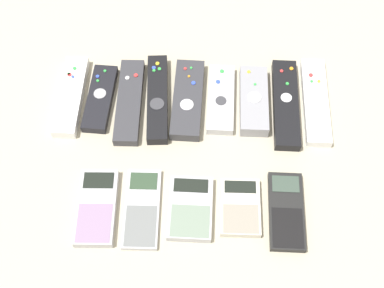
# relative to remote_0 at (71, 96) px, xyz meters

# --- Properties ---
(ground_plane) EXTENTS (3.00, 3.00, 0.00)m
(ground_plane) POSITION_rel_remote_0_xyz_m (0.25, -0.14, -0.01)
(ground_plane) COLOR #B2A88E
(remote_0) EXTENTS (0.05, 0.19, 0.02)m
(remote_0) POSITION_rel_remote_0_xyz_m (0.00, 0.00, 0.00)
(remote_0) COLOR white
(remote_0) RESTS_ON ground_plane
(remote_1) EXTENTS (0.06, 0.16, 0.02)m
(remote_1) POSITION_rel_remote_0_xyz_m (0.06, -0.00, -0.00)
(remote_1) COLOR black
(remote_1) RESTS_ON ground_plane
(remote_2) EXTENTS (0.05, 0.20, 0.02)m
(remote_2) POSITION_rel_remote_0_xyz_m (0.12, -0.01, -0.00)
(remote_2) COLOR #333338
(remote_2) RESTS_ON ground_plane
(remote_3) EXTENTS (0.05, 0.21, 0.02)m
(remote_3) POSITION_rel_remote_0_xyz_m (0.18, -0.00, 0.00)
(remote_3) COLOR black
(remote_3) RESTS_ON ground_plane
(remote_4) EXTENTS (0.07, 0.19, 0.03)m
(remote_4) POSITION_rel_remote_0_xyz_m (0.24, -0.00, 0.00)
(remote_4) COLOR #333338
(remote_4) RESTS_ON ground_plane
(remote_5) EXTENTS (0.06, 0.17, 0.02)m
(remote_5) POSITION_rel_remote_0_xyz_m (0.31, -0.00, -0.00)
(remote_5) COLOR #B7B7BC
(remote_5) RESTS_ON ground_plane
(remote_6) EXTENTS (0.06, 0.16, 0.03)m
(remote_6) POSITION_rel_remote_0_xyz_m (0.38, -0.01, 0.00)
(remote_6) COLOR gray
(remote_6) RESTS_ON ground_plane
(remote_7) EXTENTS (0.06, 0.21, 0.02)m
(remote_7) POSITION_rel_remote_0_xyz_m (0.45, -0.01, 0.00)
(remote_7) COLOR black
(remote_7) RESTS_ON ground_plane
(remote_8) EXTENTS (0.05, 0.21, 0.02)m
(remote_8) POSITION_rel_remote_0_xyz_m (0.51, -0.00, -0.00)
(remote_8) COLOR white
(remote_8) RESTS_ON ground_plane
(calculator_0) EXTENTS (0.07, 0.15, 0.02)m
(calculator_0) POSITION_rel_remote_0_xyz_m (0.08, -0.25, -0.00)
(calculator_0) COLOR #B2B2B7
(calculator_0) RESTS_ON ground_plane
(calculator_1) EXTENTS (0.06, 0.16, 0.01)m
(calculator_1) POSITION_rel_remote_0_xyz_m (0.17, -0.25, -0.00)
(calculator_1) COLOR #B2B2B7
(calculator_1) RESTS_ON ground_plane
(calculator_2) EXTENTS (0.08, 0.13, 0.02)m
(calculator_2) POSITION_rel_remote_0_xyz_m (0.25, -0.25, -0.00)
(calculator_2) COLOR #B2B2B7
(calculator_2) RESTS_ON ground_plane
(calculator_3) EXTENTS (0.07, 0.11, 0.02)m
(calculator_3) POSITION_rel_remote_0_xyz_m (0.35, -0.24, -0.00)
(calculator_3) COLOR beige
(calculator_3) RESTS_ON ground_plane
(calculator_4) EXTENTS (0.07, 0.15, 0.01)m
(calculator_4) POSITION_rel_remote_0_xyz_m (0.43, -0.25, -0.00)
(calculator_4) COLOR black
(calculator_4) RESTS_ON ground_plane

